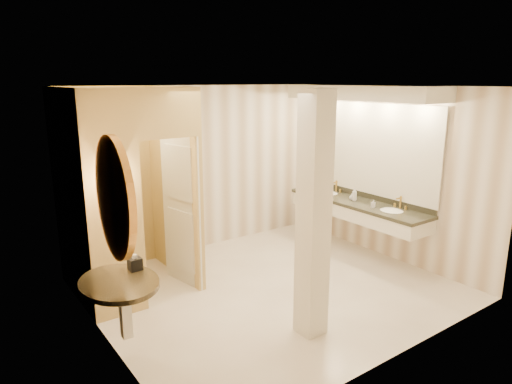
# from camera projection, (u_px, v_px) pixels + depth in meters

# --- Properties ---
(floor) EXTENTS (4.50, 4.50, 0.00)m
(floor) POSITION_uv_depth(u_px,v_px,m) (272.00, 288.00, 6.26)
(floor) COLOR white
(floor) RESTS_ON ground
(ceiling) EXTENTS (4.50, 4.50, 0.00)m
(ceiling) POSITION_uv_depth(u_px,v_px,m) (274.00, 87.00, 5.61)
(ceiling) COLOR white
(ceiling) RESTS_ON wall_back
(wall_back) EXTENTS (4.50, 0.02, 2.70)m
(wall_back) POSITION_uv_depth(u_px,v_px,m) (198.00, 169.00, 7.51)
(wall_back) COLOR white
(wall_back) RESTS_ON floor
(wall_front) EXTENTS (4.50, 0.02, 2.70)m
(wall_front) POSITION_uv_depth(u_px,v_px,m) (401.00, 234.00, 4.36)
(wall_front) COLOR white
(wall_front) RESTS_ON floor
(wall_left) EXTENTS (0.02, 4.00, 2.70)m
(wall_left) POSITION_uv_depth(u_px,v_px,m) (99.00, 224.00, 4.65)
(wall_left) COLOR white
(wall_left) RESTS_ON floor
(wall_right) EXTENTS (0.02, 4.00, 2.70)m
(wall_right) POSITION_uv_depth(u_px,v_px,m) (385.00, 173.00, 7.21)
(wall_right) COLOR white
(wall_right) RESTS_ON floor
(toilet_closet) EXTENTS (1.50, 1.55, 2.70)m
(toilet_closet) POSITION_uv_depth(u_px,v_px,m) (162.00, 188.00, 6.06)
(toilet_closet) COLOR #CEC16C
(toilet_closet) RESTS_ON floor
(wall_sconce) EXTENTS (0.14, 0.14, 0.42)m
(wall_sconce) POSITION_uv_depth(u_px,v_px,m) (113.00, 176.00, 5.09)
(wall_sconce) COLOR gold
(wall_sconce) RESTS_ON toilet_closet
(vanity) EXTENTS (0.75, 2.69, 2.09)m
(vanity) POSITION_uv_depth(u_px,v_px,m) (361.00, 155.00, 7.20)
(vanity) COLOR silver
(vanity) RESTS_ON floor
(console_shelf) EXTENTS (0.93, 0.93, 1.91)m
(console_shelf) POSITION_uv_depth(u_px,v_px,m) (117.00, 235.00, 4.34)
(console_shelf) COLOR black
(console_shelf) RESTS_ON floor
(pillar) EXTENTS (0.28, 0.28, 2.70)m
(pillar) POSITION_uv_depth(u_px,v_px,m) (314.00, 218.00, 4.87)
(pillar) COLOR silver
(pillar) RESTS_ON floor
(tissue_box) EXTENTS (0.13, 0.13, 0.13)m
(tissue_box) POSITION_uv_depth(u_px,v_px,m) (135.00, 264.00, 4.69)
(tissue_box) COLOR black
(tissue_box) RESTS_ON console_shelf
(toilet) EXTENTS (0.47, 0.78, 0.78)m
(toilet) POSITION_uv_depth(u_px,v_px,m) (95.00, 262.00, 6.15)
(toilet) COLOR white
(toilet) RESTS_ON floor
(soap_bottle_a) EXTENTS (0.07, 0.07, 0.12)m
(soap_bottle_a) POSITION_uv_depth(u_px,v_px,m) (373.00, 204.00, 6.99)
(soap_bottle_a) COLOR beige
(soap_bottle_a) RESTS_ON vanity
(soap_bottle_b) EXTENTS (0.11, 0.11, 0.10)m
(soap_bottle_b) POSITION_uv_depth(u_px,v_px,m) (352.00, 197.00, 7.44)
(soap_bottle_b) COLOR silver
(soap_bottle_b) RESTS_ON vanity
(soap_bottle_c) EXTENTS (0.11, 0.11, 0.21)m
(soap_bottle_c) POSITION_uv_depth(u_px,v_px,m) (354.00, 194.00, 7.38)
(soap_bottle_c) COLOR #C6B28C
(soap_bottle_c) RESTS_ON vanity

